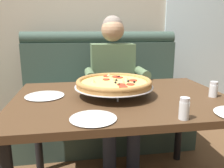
{
  "coord_description": "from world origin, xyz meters",
  "views": [
    {
      "loc": [
        -0.28,
        -1.35,
        1.15
      ],
      "look_at": [
        -0.05,
        0.09,
        0.8
      ],
      "focal_mm": 36.45,
      "sensor_mm": 36.0,
      "label": 1
    }
  ],
  "objects_px": {
    "diner_main": "(114,79)",
    "pizza": "(114,83)",
    "patio_chair": "(171,67)",
    "shaker_pepper_flakes": "(184,110)",
    "plate_near_left": "(93,117)",
    "booth_bench": "(104,102)",
    "shaker_parmesan": "(213,90)",
    "plate_near_right": "(45,95)",
    "dining_table": "(122,109)"
  },
  "relations": [
    {
      "from": "booth_bench",
      "to": "shaker_parmesan",
      "type": "height_order",
      "value": "booth_bench"
    },
    {
      "from": "booth_bench",
      "to": "patio_chair",
      "type": "relative_size",
      "value": 1.96
    },
    {
      "from": "patio_chair",
      "to": "dining_table",
      "type": "bearing_deg",
      "value": -120.05
    },
    {
      "from": "pizza",
      "to": "plate_near_right",
      "type": "relative_size",
      "value": 2.05
    },
    {
      "from": "plate_near_right",
      "to": "shaker_parmesan",
      "type": "bearing_deg",
      "value": -9.43
    },
    {
      "from": "pizza",
      "to": "shaker_pepper_flakes",
      "type": "relative_size",
      "value": 4.7
    },
    {
      "from": "pizza",
      "to": "patio_chair",
      "type": "bearing_deg",
      "value": 58.82
    },
    {
      "from": "booth_bench",
      "to": "plate_near_right",
      "type": "height_order",
      "value": "booth_bench"
    },
    {
      "from": "pizza",
      "to": "shaker_parmesan",
      "type": "distance_m",
      "value": 0.62
    },
    {
      "from": "shaker_pepper_flakes",
      "to": "patio_chair",
      "type": "xyz_separation_m",
      "value": [
        1.14,
        2.74,
        -0.26
      ]
    },
    {
      "from": "diner_main",
      "to": "patio_chair",
      "type": "distance_m",
      "value": 2.11
    },
    {
      "from": "dining_table",
      "to": "shaker_parmesan",
      "type": "xyz_separation_m",
      "value": [
        0.56,
        -0.1,
        0.12
      ]
    },
    {
      "from": "pizza",
      "to": "plate_near_left",
      "type": "xyz_separation_m",
      "value": [
        -0.16,
        -0.37,
        -0.07
      ]
    },
    {
      "from": "booth_bench",
      "to": "pizza",
      "type": "distance_m",
      "value": 1.0
    },
    {
      "from": "booth_bench",
      "to": "diner_main",
      "type": "bearing_deg",
      "value": -76.19
    },
    {
      "from": "dining_table",
      "to": "pizza",
      "type": "bearing_deg",
      "value": 148.67
    },
    {
      "from": "dining_table",
      "to": "diner_main",
      "type": "relative_size",
      "value": 1.05
    },
    {
      "from": "diner_main",
      "to": "booth_bench",
      "type": "bearing_deg",
      "value": 103.81
    },
    {
      "from": "plate_near_left",
      "to": "patio_chair",
      "type": "distance_m",
      "value": 3.1
    },
    {
      "from": "dining_table",
      "to": "plate_near_left",
      "type": "xyz_separation_m",
      "value": [
        -0.21,
        -0.35,
        0.09
      ]
    },
    {
      "from": "shaker_parmesan",
      "to": "plate_near_right",
      "type": "xyz_separation_m",
      "value": [
        -1.04,
        0.17,
        -0.03
      ]
    },
    {
      "from": "booth_bench",
      "to": "plate_near_left",
      "type": "distance_m",
      "value": 1.34
    },
    {
      "from": "booth_bench",
      "to": "pizza",
      "type": "bearing_deg",
      "value": -92.87
    },
    {
      "from": "diner_main",
      "to": "patio_chair",
      "type": "xyz_separation_m",
      "value": [
        1.28,
        1.66,
        -0.19
      ]
    },
    {
      "from": "shaker_parmesan",
      "to": "plate_near_left",
      "type": "height_order",
      "value": "shaker_parmesan"
    },
    {
      "from": "diner_main",
      "to": "plate_near_right",
      "type": "height_order",
      "value": "diner_main"
    },
    {
      "from": "dining_table",
      "to": "pizza",
      "type": "height_order",
      "value": "pizza"
    },
    {
      "from": "diner_main",
      "to": "patio_chair",
      "type": "height_order",
      "value": "diner_main"
    },
    {
      "from": "shaker_pepper_flakes",
      "to": "plate_near_left",
      "type": "xyz_separation_m",
      "value": [
        -0.42,
        0.07,
        -0.03
      ]
    },
    {
      "from": "booth_bench",
      "to": "shaker_parmesan",
      "type": "xyz_separation_m",
      "value": [
        0.56,
        -1.03,
        0.38
      ]
    },
    {
      "from": "diner_main",
      "to": "shaker_pepper_flakes",
      "type": "relative_size",
      "value": 12.04
    },
    {
      "from": "pizza",
      "to": "shaker_parmesan",
      "type": "relative_size",
      "value": 5.09
    },
    {
      "from": "pizza",
      "to": "plate_near_left",
      "type": "bearing_deg",
      "value": -113.5
    },
    {
      "from": "diner_main",
      "to": "plate_near_left",
      "type": "bearing_deg",
      "value": -105.1
    },
    {
      "from": "booth_bench",
      "to": "dining_table",
      "type": "distance_m",
      "value": 0.97
    },
    {
      "from": "diner_main",
      "to": "plate_near_right",
      "type": "relative_size",
      "value": 5.24
    },
    {
      "from": "diner_main",
      "to": "pizza",
      "type": "height_order",
      "value": "diner_main"
    },
    {
      "from": "shaker_parmesan",
      "to": "shaker_pepper_flakes",
      "type": "height_order",
      "value": "shaker_pepper_flakes"
    },
    {
      "from": "booth_bench",
      "to": "pizza",
      "type": "xyz_separation_m",
      "value": [
        -0.05,
        -0.91,
        0.42
      ]
    },
    {
      "from": "plate_near_left",
      "to": "patio_chair",
      "type": "xyz_separation_m",
      "value": [
        1.56,
        2.68,
        -0.22
      ]
    },
    {
      "from": "plate_near_right",
      "to": "diner_main",
      "type": "bearing_deg",
      "value": 47.3
    },
    {
      "from": "plate_near_right",
      "to": "dining_table",
      "type": "bearing_deg",
      "value": -9.06
    },
    {
      "from": "shaker_parmesan",
      "to": "patio_chair",
      "type": "height_order",
      "value": "patio_chair"
    },
    {
      "from": "dining_table",
      "to": "pizza",
      "type": "xyz_separation_m",
      "value": [
        -0.05,
        0.03,
        0.16
      ]
    },
    {
      "from": "shaker_parmesan",
      "to": "patio_chair",
      "type": "bearing_deg",
      "value": 72.08
    },
    {
      "from": "diner_main",
      "to": "patio_chair",
      "type": "bearing_deg",
      "value": 52.35
    },
    {
      "from": "shaker_pepper_flakes",
      "to": "plate_near_left",
      "type": "distance_m",
      "value": 0.43
    },
    {
      "from": "shaker_parmesan",
      "to": "patio_chair",
      "type": "distance_m",
      "value": 2.56
    },
    {
      "from": "dining_table",
      "to": "plate_near_left",
      "type": "distance_m",
      "value": 0.41
    },
    {
      "from": "dining_table",
      "to": "plate_near_right",
      "type": "height_order",
      "value": "plate_near_right"
    }
  ]
}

